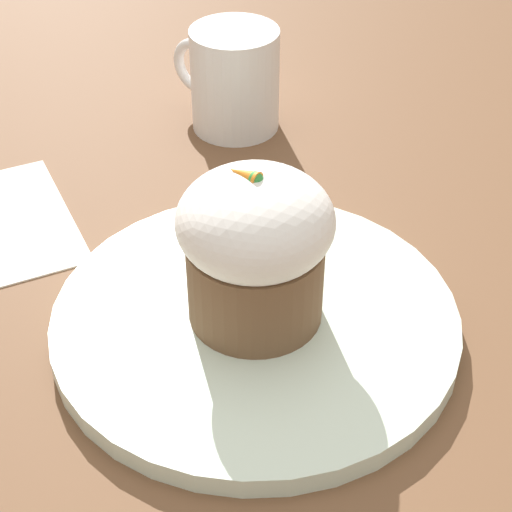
# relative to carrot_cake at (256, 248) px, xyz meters

# --- Properties ---
(ground_plane) EXTENTS (4.00, 4.00, 0.00)m
(ground_plane) POSITION_rel_carrot_cake_xyz_m (0.00, -0.00, -0.07)
(ground_plane) COLOR brown
(dessert_plate) EXTENTS (0.26, 0.26, 0.01)m
(dessert_plate) POSITION_rel_carrot_cake_xyz_m (0.00, -0.00, -0.06)
(dessert_plate) COLOR silver
(dessert_plate) RESTS_ON ground_plane
(carrot_cake) EXTENTS (0.09, 0.09, 0.11)m
(carrot_cake) POSITION_rel_carrot_cake_xyz_m (0.00, 0.00, 0.00)
(carrot_cake) COLOR brown
(carrot_cake) RESTS_ON dessert_plate
(spoon) EXTENTS (0.07, 0.12, 0.01)m
(spoon) POSITION_rel_carrot_cake_xyz_m (0.01, -0.03, -0.05)
(spoon) COLOR #B7B7BC
(spoon) RESTS_ON dessert_plate
(coffee_cup) EXTENTS (0.11, 0.08, 0.09)m
(coffee_cup) POSITION_rel_carrot_cake_xyz_m (0.17, -0.20, -0.02)
(coffee_cup) COLOR white
(coffee_cup) RESTS_ON ground_plane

